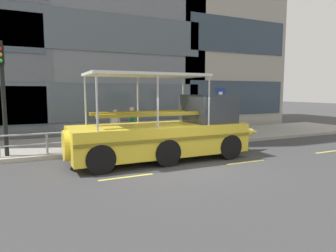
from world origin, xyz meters
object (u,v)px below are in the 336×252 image
Objects in this scene: pedestrian_near_bow at (190,119)px; pedestrian_mid_left at (132,121)px; traffic_light_pole at (3,88)px; pedestrian_mid_right at (115,123)px; parking_sign at (220,104)px; duck_tour_boat at (171,132)px.

pedestrian_near_bow is 3.26m from pedestrian_mid_left.
traffic_light_pole is at bearing -170.01° from pedestrian_mid_left.
pedestrian_near_bow is at bearing -0.47° from pedestrian_mid_left.
traffic_light_pole reaches higher than pedestrian_mid_left.
pedestrian_mid_right is (4.69, 1.16, -1.68)m from traffic_light_pole.
pedestrian_near_bow is (-1.43, 0.77, -0.82)m from parking_sign.
parking_sign is at bearing -9.61° from pedestrian_mid_left.
duck_tour_boat reaches higher than pedestrian_mid_left.
traffic_light_pole is at bearing -179.01° from parking_sign.
traffic_light_pole reaches higher than pedestrian_near_bow.
parking_sign is (10.19, 0.18, -0.84)m from traffic_light_pole.
duck_tour_boat is at bearing -21.88° from traffic_light_pole.
parking_sign is 5.65m from pedestrian_mid_right.
pedestrian_mid_left is 0.83m from pedestrian_mid_right.
pedestrian_near_bow is at bearing 151.76° from parking_sign.
duck_tour_boat is (-4.16, -2.60, -0.93)m from parking_sign.
pedestrian_mid_right is at bearing 166.80° from pedestrian_mid_left.
pedestrian_mid_right is (-4.07, 0.22, -0.02)m from pedestrian_near_bow.
pedestrian_mid_right is at bearing 110.47° from duck_tour_boat.
pedestrian_near_bow is at bearing 50.92° from duck_tour_boat.
pedestrian_mid_left is (5.50, 0.97, -1.61)m from traffic_light_pole.
duck_tour_boat is 4.34m from pedestrian_near_bow.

